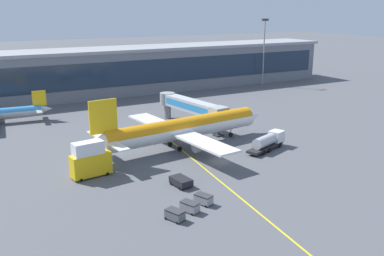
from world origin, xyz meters
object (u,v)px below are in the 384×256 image
pushback_tug (181,181)px  baggage_cart_1 (190,207)px  main_airliner (182,128)px  fuel_tanker (268,141)px  baggage_cart_2 (203,199)px  catering_lift (90,160)px  baggage_cart_0 (175,215)px

pushback_tug → baggage_cart_1: size_ratio=1.34×
pushback_tug → main_airliner: bearing=61.8°
pushback_tug → fuel_tanker: bearing=18.4°
fuel_tanker → main_airliner: bearing=146.7°
fuel_tanker → baggage_cart_2: (-24.54, -15.52, -0.96)m
fuel_tanker → baggage_cart_1: fuel_tanker is taller
main_airliner → baggage_cart_1: main_airliner is taller
catering_lift → baggage_cart_2: size_ratio=2.33×
main_airliner → baggage_cart_2: main_airliner is taller
catering_lift → baggage_cart_1: bearing=-66.7°
main_airliner → baggage_cart_1: bearing=-115.7°
main_airliner → pushback_tug: size_ratio=10.75×
main_airliner → baggage_cart_1: 29.53m
baggage_cart_1 → baggage_cart_2: 3.20m
pushback_tug → baggage_cart_0: baggage_cart_0 is taller
fuel_tanker → pushback_tug: (-24.34, -8.08, -0.90)m
fuel_tanker → pushback_tug: 25.67m
fuel_tanker → baggage_cart_1: (-27.50, -16.72, -0.96)m
fuel_tanker → baggage_cart_0: (-30.47, -17.92, -0.96)m
pushback_tug → baggage_cart_1: baggage_cart_1 is taller
baggage_cart_1 → baggage_cart_0: bearing=-158.0°
main_airliner → pushback_tug: (-9.56, -17.81, -3.26)m
pushback_tug → baggage_cart_2: baggage_cart_2 is taller
fuel_tanker → baggage_cart_2: fuel_tanker is taller
baggage_cart_0 → baggage_cart_1: same height
pushback_tug → baggage_cart_2: (-0.19, -7.44, -0.07)m
baggage_cart_2 → catering_lift: bearing=121.7°
catering_lift → baggage_cart_1: 21.67m
fuel_tanker → catering_lift: bearing=175.1°
main_airliner → fuel_tanker: size_ratio=3.97×
pushback_tug → baggage_cart_0: bearing=-121.9°
main_airliner → baggage_cart_2: bearing=-111.1°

